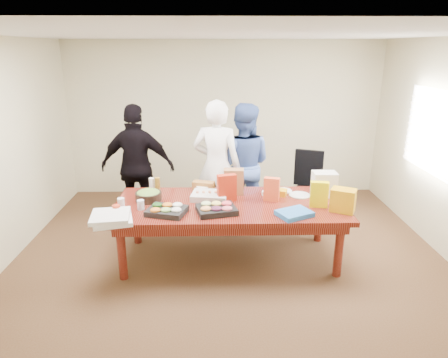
{
  "coord_description": "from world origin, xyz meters",
  "views": [
    {
      "loc": [
        -0.18,
        -4.49,
        2.56
      ],
      "look_at": [
        -0.07,
        0.1,
        1.03
      ],
      "focal_mm": 31.68,
      "sensor_mm": 36.0,
      "label": 1
    }
  ],
  "objects_px": {
    "conference_table": "(230,231)",
    "salad_bowl": "(149,196)",
    "office_chair": "(310,189)",
    "person_right": "(243,165)",
    "person_center": "(217,166)",
    "sheet_cake": "(210,196)"
  },
  "relations": [
    {
      "from": "conference_table",
      "to": "salad_bowl",
      "type": "distance_m",
      "value": 1.1
    },
    {
      "from": "office_chair",
      "to": "person_right",
      "type": "xyz_separation_m",
      "value": [
        -1.03,
        0.02,
        0.39
      ]
    },
    {
      "from": "conference_table",
      "to": "office_chair",
      "type": "distance_m",
      "value": 1.69
    },
    {
      "from": "conference_table",
      "to": "person_center",
      "type": "xyz_separation_m",
      "value": [
        -0.15,
        0.92,
        0.58
      ]
    },
    {
      "from": "salad_bowl",
      "to": "person_right",
      "type": "bearing_deg",
      "value": 38.88
    },
    {
      "from": "person_center",
      "to": "salad_bowl",
      "type": "relative_size",
      "value": 5.79
    },
    {
      "from": "salad_bowl",
      "to": "sheet_cake",
      "type": "bearing_deg",
      "value": 2.78
    },
    {
      "from": "sheet_cake",
      "to": "salad_bowl",
      "type": "relative_size",
      "value": 1.35
    },
    {
      "from": "sheet_cake",
      "to": "salad_bowl",
      "type": "height_order",
      "value": "salad_bowl"
    },
    {
      "from": "sheet_cake",
      "to": "salad_bowl",
      "type": "distance_m",
      "value": 0.76
    },
    {
      "from": "office_chair",
      "to": "sheet_cake",
      "type": "xyz_separation_m",
      "value": [
        -1.51,
        -0.95,
        0.27
      ]
    },
    {
      "from": "conference_table",
      "to": "office_chair",
      "type": "xyz_separation_m",
      "value": [
        1.27,
        1.11,
        0.14
      ]
    },
    {
      "from": "office_chair",
      "to": "person_center",
      "type": "relative_size",
      "value": 0.54
    },
    {
      "from": "person_right",
      "to": "salad_bowl",
      "type": "distance_m",
      "value": 1.6
    },
    {
      "from": "person_center",
      "to": "person_right",
      "type": "distance_m",
      "value": 0.44
    },
    {
      "from": "conference_table",
      "to": "person_right",
      "type": "distance_m",
      "value": 1.27
    },
    {
      "from": "person_center",
      "to": "salad_bowl",
      "type": "bearing_deg",
      "value": 56.25
    },
    {
      "from": "office_chair",
      "to": "sheet_cake",
      "type": "distance_m",
      "value": 1.81
    },
    {
      "from": "person_center",
      "to": "sheet_cake",
      "type": "xyz_separation_m",
      "value": [
        -0.09,
        -0.75,
        -0.16
      ]
    },
    {
      "from": "salad_bowl",
      "to": "conference_table",
      "type": "bearing_deg",
      "value": -7.13
    },
    {
      "from": "salad_bowl",
      "to": "office_chair",
      "type": "bearing_deg",
      "value": 23.42
    },
    {
      "from": "sheet_cake",
      "to": "person_center",
      "type": "bearing_deg",
      "value": 91.72
    }
  ]
}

